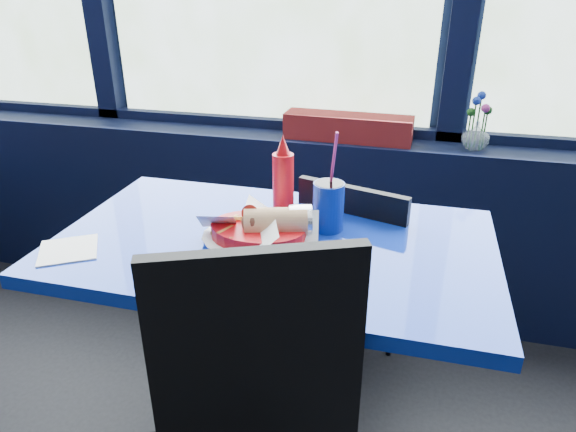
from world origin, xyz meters
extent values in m
cube|color=black|center=(0.00, 2.87, 0.40)|extent=(5.00, 0.26, 0.80)
cube|color=black|center=(0.00, 2.95, 0.81)|extent=(4.80, 0.08, 0.06)
cylinder|color=black|center=(0.30, 2.00, 0.01)|extent=(0.44, 0.44, 0.03)
cylinder|color=black|center=(0.30, 2.00, 0.34)|extent=(0.12, 0.12, 0.68)
cube|color=#0D2996|center=(0.30, 2.00, 0.73)|extent=(1.20, 0.70, 0.04)
cube|color=black|center=(0.40, 1.54, 0.73)|extent=(0.40, 0.19, 0.48)
cube|color=black|center=(0.43, 2.40, 0.40)|extent=(0.47, 0.47, 0.04)
cube|color=black|center=(0.48, 2.23, 0.63)|extent=(0.35, 0.13, 0.41)
cylinder|color=black|center=(0.64, 2.51, 0.19)|extent=(0.02, 0.02, 0.39)
cylinder|color=black|center=(0.55, 2.20, 0.19)|extent=(0.02, 0.02, 0.39)
cylinder|color=black|center=(0.32, 2.60, 0.19)|extent=(0.02, 0.02, 0.39)
cylinder|color=black|center=(0.23, 2.29, 0.19)|extent=(0.02, 0.02, 0.39)
cube|color=maroon|center=(0.38, 2.84, 0.85)|extent=(0.52, 0.14, 0.10)
imported|color=silver|center=(0.88, 2.83, 0.85)|extent=(0.11, 0.11, 0.11)
cylinder|color=#1E5919|center=(0.86, 2.83, 0.89)|extent=(0.01, 0.01, 0.17)
sphere|color=#1F3FB6|center=(0.86, 2.83, 0.99)|extent=(0.03, 0.03, 0.03)
cylinder|color=#1E5919|center=(0.89, 2.82, 0.88)|extent=(0.01, 0.01, 0.15)
sphere|color=#E643A7|center=(0.89, 2.82, 0.97)|extent=(0.03, 0.03, 0.03)
cylinder|color=#1E5919|center=(0.88, 2.85, 0.90)|extent=(0.01, 0.01, 0.19)
sphere|color=#1F3FB6|center=(0.88, 2.85, 1.01)|extent=(0.03, 0.03, 0.03)
cylinder|color=#1E5919|center=(0.85, 2.84, 0.86)|extent=(0.01, 0.01, 0.13)
sphere|color=#1E5919|center=(0.85, 2.84, 0.94)|extent=(0.03, 0.03, 0.03)
cylinder|color=#1E5919|center=(0.90, 2.84, 0.87)|extent=(0.01, 0.01, 0.14)
sphere|color=#1E5919|center=(0.90, 2.84, 0.95)|extent=(0.03, 0.03, 0.03)
cylinder|color=#BA0C11|center=(0.27, 1.97, 0.78)|extent=(0.30, 0.30, 0.05)
cylinder|color=white|center=(0.27, 1.97, 0.76)|extent=(0.29, 0.29, 0.00)
cylinder|color=white|center=(0.37, 2.01, 0.81)|extent=(0.08, 0.10, 0.09)
sphere|color=#53291C|center=(0.26, 1.96, 0.81)|extent=(0.06, 0.06, 0.06)
cylinder|color=#B51D13|center=(0.25, 1.96, 0.84)|extent=(0.06, 0.06, 0.01)
cylinder|color=#BA0C11|center=(0.28, 2.19, 0.84)|extent=(0.06, 0.06, 0.18)
cone|color=#BA0C11|center=(0.28, 2.19, 0.96)|extent=(0.04, 0.04, 0.06)
cylinder|color=navy|center=(0.43, 2.10, 0.82)|extent=(0.09, 0.09, 0.14)
cylinder|color=black|center=(0.43, 2.10, 0.89)|extent=(0.08, 0.08, 0.01)
cylinder|color=#EC3179|center=(0.44, 2.10, 0.95)|extent=(0.03, 0.07, 0.19)
cube|color=white|center=(-0.21, 1.80, 0.75)|extent=(0.20, 0.20, 0.00)
camera|label=1|loc=(0.66, 0.79, 1.41)|focal=32.00mm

